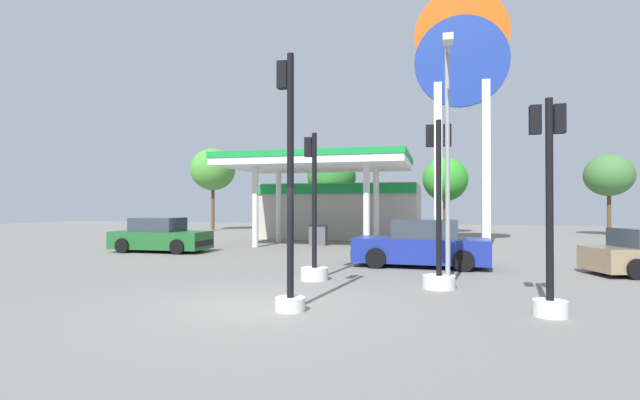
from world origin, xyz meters
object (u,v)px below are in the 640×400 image
(car_0, at_px, (161,236))
(corner_streetlamp, at_px, (448,141))
(station_pole_sign, at_px, (461,79))
(traffic_signal_0, at_px, (289,217))
(tree_1, at_px, (332,177))
(tree_2, at_px, (445,179))
(traffic_signal_1, at_px, (314,244))
(car_2, at_px, (422,245))
(traffic_signal_2, at_px, (439,238))
(tree_3, at_px, (609,175))
(tree_0, at_px, (213,170))
(traffic_signal_3, at_px, (549,230))

(car_0, distance_m, corner_streetlamp, 14.74)
(station_pole_sign, bearing_deg, traffic_signal_0, -104.19)
(tree_1, bearing_deg, tree_2, 6.36)
(traffic_signal_1, bearing_deg, car_2, 52.37)
(traffic_signal_2, height_order, tree_2, tree_2)
(car_2, bearing_deg, corner_streetlamp, -79.89)
(station_pole_sign, height_order, car_2, station_pole_sign)
(station_pole_sign, bearing_deg, car_0, -155.58)
(corner_streetlamp, bearing_deg, tree_3, 65.28)
(car_2, height_order, corner_streetlamp, corner_streetlamp)
(traffic_signal_0, height_order, tree_2, tree_2)
(traffic_signal_0, height_order, traffic_signal_1, traffic_signal_0)
(traffic_signal_2, distance_m, tree_0, 31.09)
(car_2, bearing_deg, car_0, 168.65)
(tree_0, relative_size, tree_3, 1.23)
(tree_3, height_order, corner_streetlamp, corner_streetlamp)
(station_pole_sign, bearing_deg, car_2, -101.49)
(traffic_signal_0, height_order, tree_0, tree_0)
(car_0, xyz_separation_m, tree_3, (24.01, 17.73, 3.52))
(station_pole_sign, distance_m, corner_streetlamp, 14.01)
(tree_1, height_order, tree_3, tree_1)
(tree_2, bearing_deg, tree_3, -3.79)
(tree_3, xyz_separation_m, corner_streetlamp, (-11.35, -24.64, -0.46))
(traffic_signal_0, xyz_separation_m, traffic_signal_3, (5.04, 0.80, -0.24))
(station_pole_sign, relative_size, tree_1, 2.22)
(traffic_signal_3, bearing_deg, tree_2, 93.31)
(car_2, distance_m, tree_2, 21.15)
(tree_2, relative_size, corner_streetlamp, 0.95)
(station_pole_sign, distance_m, tree_3, 16.19)
(traffic_signal_2, bearing_deg, car_2, 97.77)
(traffic_signal_0, bearing_deg, car_0, 133.22)
(traffic_signal_1, distance_m, tree_2, 25.12)
(traffic_signal_3, xyz_separation_m, tree_2, (-1.61, 27.76, 2.47))
(station_pole_sign, distance_m, tree_0, 23.35)
(tree_1, distance_m, corner_streetlamp, 25.86)
(station_pole_sign, bearing_deg, traffic_signal_2, -95.11)
(traffic_signal_0, height_order, traffic_signal_2, traffic_signal_0)
(traffic_signal_0, xyz_separation_m, traffic_signal_2, (2.96, 3.40, -0.60))
(traffic_signal_0, height_order, tree_3, tree_3)
(car_2, bearing_deg, tree_2, 87.08)
(traffic_signal_2, xyz_separation_m, tree_1, (-8.32, 24.17, 3.09))
(tree_1, xyz_separation_m, corner_streetlamp, (8.54, -24.40, -0.63))
(car_2, xyz_separation_m, tree_1, (-7.73, 19.86, 3.65))
(traffic_signal_3, xyz_separation_m, tree_0, (-20.91, 27.03, 3.54))
(traffic_signal_1, xyz_separation_m, tree_1, (-4.83, 23.63, 3.36))
(traffic_signal_3, xyz_separation_m, corner_streetlamp, (-1.86, 2.38, 2.10))
(traffic_signal_0, height_order, tree_1, tree_1)
(tree_3, bearing_deg, car_0, -143.55)
(car_2, distance_m, corner_streetlamp, 5.51)
(tree_3, bearing_deg, traffic_signal_3, -109.34)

